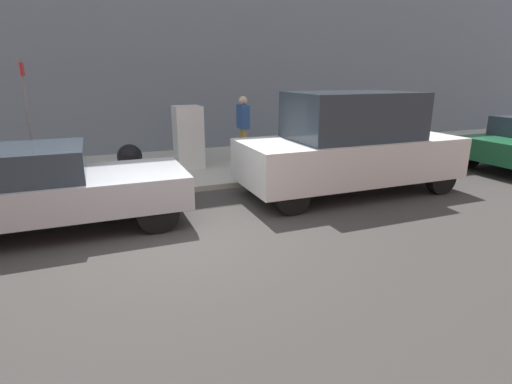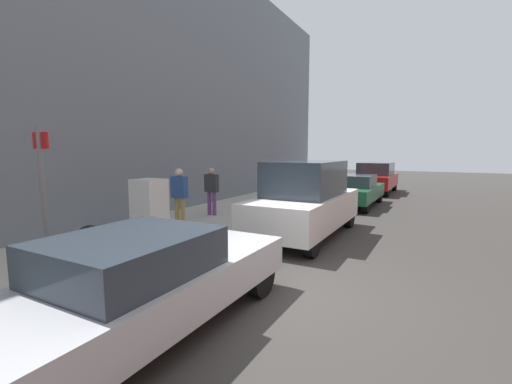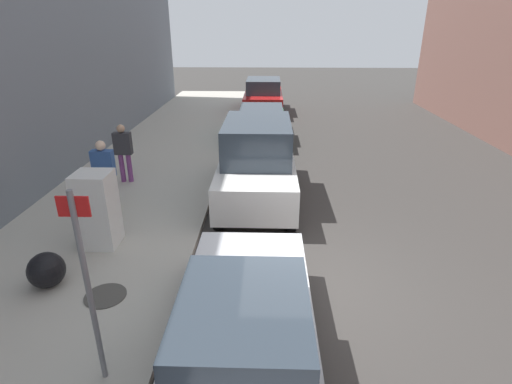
% 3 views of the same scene
% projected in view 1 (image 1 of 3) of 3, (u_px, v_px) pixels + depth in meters
% --- Properties ---
extents(ground_plane, '(80.00, 80.00, 0.00)m').
position_uv_depth(ground_plane, '(181.00, 237.00, 6.34)').
color(ground_plane, '#383533').
extents(sidewalk_slab, '(4.50, 44.00, 0.13)m').
position_uv_depth(sidewalk_slab, '(145.00, 170.00, 10.40)').
color(sidewalk_slab, '#B2ADA0').
rests_on(sidewalk_slab, ground).
extents(discarded_refrigerator, '(0.72, 0.69, 1.58)m').
position_uv_depth(discarded_refrigerator, '(188.00, 137.00, 10.29)').
color(discarded_refrigerator, white).
rests_on(discarded_refrigerator, sidewalk_slab).
extents(manhole_cover, '(0.70, 0.70, 0.02)m').
position_uv_depth(manhole_cover, '(123.00, 179.00, 9.25)').
color(manhole_cover, '#47443F').
rests_on(manhole_cover, sidewalk_slab).
extents(street_sign_post, '(0.36, 0.07, 2.64)m').
position_uv_depth(street_sign_post, '(29.00, 122.00, 7.69)').
color(street_sign_post, slate).
rests_on(street_sign_post, sidewalk_slab).
extents(trash_bag, '(0.63, 0.63, 0.63)m').
position_uv_depth(trash_bag, '(130.00, 157.00, 10.24)').
color(trash_bag, black).
rests_on(trash_bag, sidewalk_slab).
extents(pedestrian_walking_far, '(0.51, 0.24, 1.76)m').
position_uv_depth(pedestrian_walking_far, '(243.00, 123.00, 11.24)').
color(pedestrian_walking_far, '#A8934C').
rests_on(pedestrian_walking_far, sidewalk_slab).
extents(pedestrian_standing_near, '(0.49, 0.23, 1.69)m').
position_uv_depth(pedestrian_standing_near, '(300.00, 121.00, 12.11)').
color(pedestrian_standing_near, '#7A3D7F').
rests_on(pedestrian_standing_near, sidewalk_slab).
extents(parked_sedan_silver, '(1.80, 4.69, 1.39)m').
position_uv_depth(parked_sedan_silver, '(33.00, 189.00, 6.37)').
color(parked_sedan_silver, silver).
rests_on(parked_sedan_silver, ground).
extents(parked_van_white, '(1.91, 4.72, 2.13)m').
position_uv_depth(parked_van_white, '(351.00, 145.00, 8.42)').
color(parked_van_white, silver).
rests_on(parked_van_white, ground).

